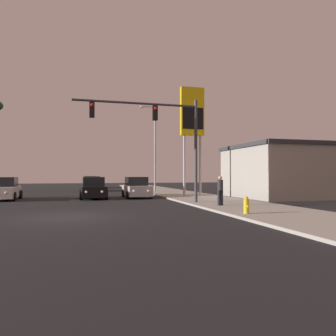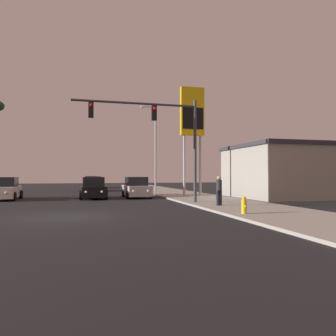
% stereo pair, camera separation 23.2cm
% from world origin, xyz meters
% --- Properties ---
extents(ground_plane, '(120.00, 120.00, 0.00)m').
position_xyz_m(ground_plane, '(0.00, 0.00, 0.00)').
color(ground_plane, black).
extents(sidewalk_right, '(5.00, 60.00, 0.12)m').
position_xyz_m(sidewalk_right, '(9.50, 10.00, 0.06)').
color(sidewalk_right, '#9E998E').
rests_on(sidewalk_right, ground).
extents(building_gas_station, '(10.30, 8.30, 4.30)m').
position_xyz_m(building_gas_station, '(18.00, 8.50, 2.16)').
color(building_gas_station, gray).
rests_on(building_gas_station, ground).
extents(car_red, '(2.04, 4.34, 1.68)m').
position_xyz_m(car_red, '(1.97, 23.21, 0.76)').
color(car_red, maroon).
rests_on(car_red, ground).
extents(car_white, '(2.04, 4.33, 1.68)m').
position_xyz_m(car_white, '(-4.83, 11.34, 0.76)').
color(car_white, silver).
rests_on(car_white, ground).
extents(car_silver, '(2.04, 4.32, 1.68)m').
position_xyz_m(car_silver, '(5.02, 11.31, 0.76)').
color(car_silver, '#B7B7BC').
rests_on(car_silver, ground).
extents(car_green, '(2.04, 4.34, 1.68)m').
position_xyz_m(car_green, '(1.90, 31.81, 0.76)').
color(car_green, '#195933').
rests_on(car_green, ground).
extents(car_black, '(2.04, 4.34, 1.68)m').
position_xyz_m(car_black, '(1.56, 11.04, 0.76)').
color(car_black, black).
rests_on(car_black, ground).
extents(traffic_light_mast, '(7.72, 0.36, 6.50)m').
position_xyz_m(traffic_light_mast, '(5.48, 4.56, 4.75)').
color(traffic_light_mast, '#38383D').
rests_on(traffic_light_mast, sidewalk_right).
extents(street_lamp, '(1.74, 0.24, 9.00)m').
position_xyz_m(street_lamp, '(8.01, 18.32, 5.12)').
color(street_lamp, '#99999E').
rests_on(street_lamp, sidewalk_right).
extents(gas_station_sign, '(2.00, 0.42, 9.00)m').
position_xyz_m(gas_station_sign, '(9.56, 10.52, 6.62)').
color(gas_station_sign, '#99999E').
rests_on(gas_station_sign, sidewalk_right).
extents(fire_hydrant, '(0.24, 0.34, 0.76)m').
position_xyz_m(fire_hydrant, '(7.76, -1.89, 0.49)').
color(fire_hydrant, gold).
rests_on(fire_hydrant, sidewalk_right).
extents(pedestrian_on_sidewalk, '(0.34, 0.32, 1.67)m').
position_xyz_m(pedestrian_on_sidewalk, '(8.27, 2.07, 1.03)').
color(pedestrian_on_sidewalk, '#23232D').
rests_on(pedestrian_on_sidewalk, sidewalk_right).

